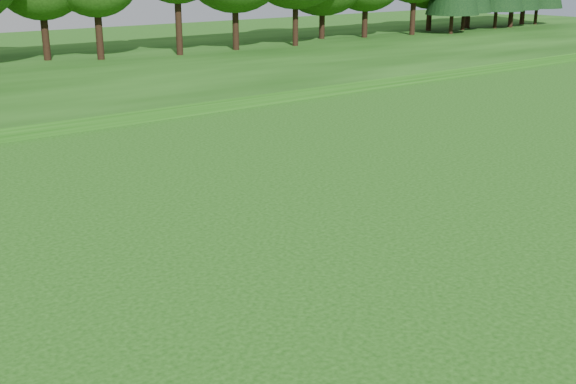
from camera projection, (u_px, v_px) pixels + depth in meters
berm at (137, 68)px, 48.50m from camera, size 130.00×30.00×0.60m
walking_path at (260, 102)px, 38.10m from camera, size 130.00×1.60×0.04m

